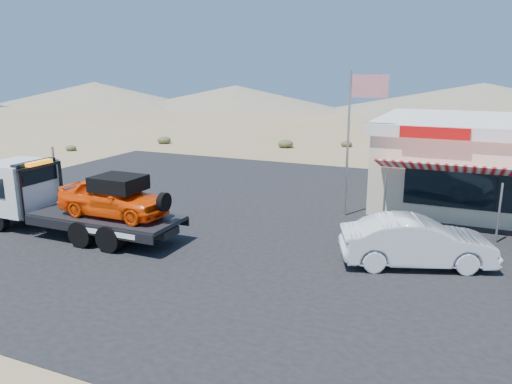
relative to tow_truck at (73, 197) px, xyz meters
The scene contains 8 objects.
ground 4.69m from the tow_truck, 26.26° to the left, with size 120.00×120.00×0.00m, color olive.
asphalt_lot 7.93m from the tow_truck, 39.64° to the left, with size 32.00×24.00×0.02m, color black.
tow_truck is the anchor object (origin of this frame).
white_sedan 12.27m from the tow_truck, ahead, with size 1.64×4.71×1.55m, color silver.
jerky_store 18.18m from the tow_truck, 37.05° to the left, with size 10.40×9.97×3.90m.
flagpole 11.28m from the tow_truck, 35.92° to the left, with size 1.55×0.10×6.00m.
desert_scrub 14.19m from the tow_truck, 129.85° to the left, with size 22.65×32.13×0.70m.
distant_hills 57.41m from the tow_truck, 95.76° to the left, with size 126.00×48.00×4.20m.
Camera 1 is at (9.41, -15.67, 6.12)m, focal length 35.00 mm.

